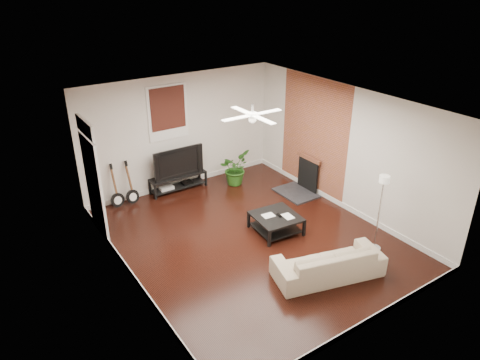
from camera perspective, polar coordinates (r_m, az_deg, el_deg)
name	(u,v)px	position (r m, az deg, el deg)	size (l,w,h in m)	color
room	(252,176)	(8.44, 1.51, 0.56)	(5.01, 6.01, 2.81)	black
brick_accent	(313,136)	(10.62, 9.45, 5.60)	(0.02, 2.20, 2.80)	#9B5332
fireplace	(302,175)	(10.80, 7.96, 0.64)	(0.80, 1.10, 0.92)	black
window_back	(168,112)	(10.53, -9.27, 8.59)	(1.00, 0.06, 1.30)	#3A1A0F
door_left	(94,178)	(9.15, -18.33, 0.24)	(0.08, 1.00, 2.50)	white
tv_stand	(178,183)	(11.02, -7.95, -0.32)	(1.42, 0.38, 0.40)	black
tv	(177,161)	(10.80, -8.18, 2.42)	(1.27, 0.17, 0.73)	black
coffee_table	(276,223)	(9.26, 4.64, -5.60)	(0.89, 0.89, 0.37)	black
sofa	(328,262)	(8.10, 11.30, -10.32)	(1.94, 0.76, 0.57)	#C3B092
floor_lamp	(379,213)	(8.77, 17.48, -4.13)	(0.26, 0.26, 1.59)	silver
potted_plant	(234,168)	(11.16, -0.72, 1.55)	(0.76, 0.66, 0.85)	#275D1A
guitar_left	(116,187)	(10.36, -15.70, -0.86)	(0.32, 0.23, 1.04)	black
guitar_right	(131,184)	(10.43, -13.85, -0.46)	(0.32, 0.23, 1.04)	black
ceiling_fan	(252,115)	(8.00, 1.61, 8.37)	(1.24, 1.24, 0.32)	white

